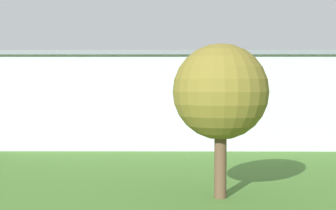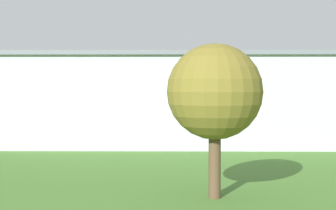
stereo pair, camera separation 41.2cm
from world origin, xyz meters
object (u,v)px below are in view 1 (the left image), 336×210
biplane (146,98)px  person_watching_takeoff (90,119)px  tree_behind_hangar_right (221,92)px  hangar (219,98)px  car_silver (8,123)px

biplane → person_watching_takeoff: size_ratio=4.75×
tree_behind_hangar_right → hangar: bearing=-94.0°
car_silver → tree_behind_hangar_right: (-20.93, 33.67, 3.92)m
hangar → car_silver: (22.58, -10.13, -3.01)m
car_silver → person_watching_takeoff: bearing=-140.9°
car_silver → person_watching_takeoff: person_watching_takeoff is taller
car_silver → tree_behind_hangar_right: bearing=121.9°
person_watching_takeoff → tree_behind_hangar_right: size_ratio=0.25×
biplane → tree_behind_hangar_right: tree_behind_hangar_right is taller
biplane → hangar: bearing=107.1°
hangar → tree_behind_hangar_right: 23.61m
hangar → person_watching_takeoff: hangar is taller
hangar → person_watching_takeoff: bearing=-49.0°
hangar → tree_behind_hangar_right: hangar is taller
hangar → car_silver: bearing=-24.2°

